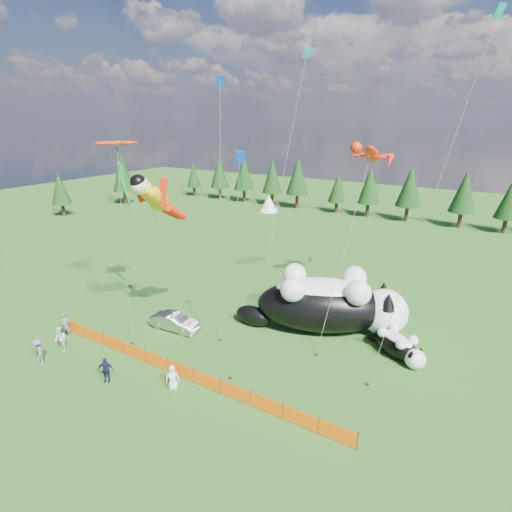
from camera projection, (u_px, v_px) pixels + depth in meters
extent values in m
plane|color=#15390A|center=(211.00, 354.00, 26.90)|extent=(160.00, 160.00, 0.00)
cylinder|color=#262626|center=(68.00, 324.00, 29.65)|extent=(0.06, 0.06, 1.10)
cylinder|color=#262626|center=(85.00, 331.00, 28.68)|extent=(0.06, 0.06, 1.10)
cylinder|color=#262626|center=(104.00, 339.00, 27.70)|extent=(0.06, 0.06, 1.10)
cylinder|color=#262626|center=(124.00, 347.00, 26.73)|extent=(0.06, 0.06, 1.10)
cylinder|color=#262626|center=(145.00, 356.00, 25.76)|extent=(0.06, 0.06, 1.10)
cylinder|color=#262626|center=(168.00, 365.00, 24.78)|extent=(0.06, 0.06, 1.10)
cylinder|color=#262626|center=(193.00, 375.00, 23.81)|extent=(0.06, 0.06, 1.10)
cylinder|color=#262626|center=(221.00, 386.00, 22.83)|extent=(0.06, 0.06, 1.10)
cylinder|color=#262626|center=(250.00, 398.00, 21.86)|extent=(0.06, 0.06, 1.10)
cylinder|color=#262626|center=(283.00, 411.00, 20.88)|extent=(0.06, 0.06, 1.10)
cylinder|color=#262626|center=(318.00, 425.00, 19.91)|extent=(0.06, 0.06, 1.10)
cylinder|color=#262626|center=(358.00, 441.00, 18.94)|extent=(0.06, 0.06, 1.10)
cube|color=#FF5E05|center=(76.00, 328.00, 29.18)|extent=(2.00, 0.04, 0.90)
cube|color=#FF5E05|center=(94.00, 336.00, 28.21)|extent=(2.00, 0.04, 0.90)
cube|color=#FF5E05|center=(114.00, 343.00, 27.23)|extent=(2.00, 0.04, 0.90)
cube|color=#FF5E05|center=(134.00, 352.00, 26.26)|extent=(2.00, 0.04, 0.90)
cube|color=#FF5E05|center=(157.00, 361.00, 25.28)|extent=(2.00, 0.04, 0.90)
cube|color=#FF5E05|center=(181.00, 370.00, 24.31)|extent=(2.00, 0.04, 0.90)
cube|color=#FF5E05|center=(207.00, 381.00, 23.34)|extent=(2.00, 0.04, 0.90)
cube|color=#FF5E05|center=(235.00, 392.00, 22.36)|extent=(2.00, 0.04, 0.90)
cube|color=#FF5E05|center=(266.00, 405.00, 21.39)|extent=(2.00, 0.04, 0.90)
cube|color=#FF5E05|center=(300.00, 419.00, 20.41)|extent=(2.00, 0.04, 0.90)
cube|color=#FF5E05|center=(337.00, 434.00, 19.44)|extent=(2.00, 0.04, 0.90)
ellipsoid|color=black|center=(322.00, 306.00, 29.51)|extent=(10.59, 7.91, 3.84)
ellipsoid|color=white|center=(322.00, 294.00, 29.20)|extent=(7.93, 5.81, 2.35)
sphere|color=white|center=(384.00, 312.00, 29.01)|extent=(3.41, 3.41, 3.41)
sphere|color=#FC627E|center=(405.00, 313.00, 28.83)|extent=(0.48, 0.48, 0.48)
ellipsoid|color=black|center=(253.00, 316.00, 30.54)|extent=(3.33, 2.55, 1.49)
cone|color=black|center=(388.00, 301.00, 27.61)|extent=(1.19, 1.19, 1.19)
cone|color=black|center=(383.00, 289.00, 29.52)|extent=(1.19, 1.19, 1.19)
sphere|color=white|center=(354.00, 278.00, 29.92)|extent=(1.79, 1.79, 1.79)
sphere|color=white|center=(358.00, 293.00, 27.32)|extent=(1.79, 1.79, 1.79)
sphere|color=white|center=(295.00, 275.00, 30.49)|extent=(1.79, 1.79, 1.79)
sphere|color=white|center=(293.00, 289.00, 27.89)|extent=(1.79, 1.79, 1.79)
ellipsoid|color=black|center=(396.00, 345.00, 26.63)|extent=(3.96, 3.41, 1.45)
ellipsoid|color=white|center=(396.00, 340.00, 26.51)|extent=(2.96, 2.52, 0.89)
sphere|color=white|center=(415.00, 359.00, 25.21)|extent=(1.29, 1.29, 1.29)
sphere|color=#FC627E|center=(422.00, 364.00, 24.74)|extent=(0.18, 0.18, 0.18)
ellipsoid|color=black|center=(375.00, 337.00, 28.42)|extent=(1.25, 1.09, 0.56)
cone|color=black|center=(412.00, 353.00, 24.88)|extent=(0.45, 0.45, 0.45)
cone|color=black|center=(421.00, 351.00, 25.20)|extent=(0.45, 0.45, 0.45)
sphere|color=white|center=(413.00, 341.00, 25.86)|extent=(0.68, 0.68, 0.68)
sphere|color=white|center=(401.00, 344.00, 25.43)|extent=(0.68, 0.68, 0.68)
sphere|color=white|center=(394.00, 329.00, 27.30)|extent=(0.68, 0.68, 0.68)
sphere|color=white|center=(382.00, 332.00, 26.87)|extent=(0.68, 0.68, 0.68)
imported|color=#AAA9AE|center=(175.00, 322.00, 29.86)|extent=(3.89, 1.61, 1.25)
imported|color=slate|center=(65.00, 325.00, 28.69)|extent=(0.84, 0.74, 1.94)
imported|color=white|center=(60.00, 339.00, 27.07)|extent=(0.96, 0.71, 1.77)
imported|color=#141539|center=(106.00, 370.00, 23.88)|extent=(1.05, 0.90, 1.60)
imported|color=slate|center=(39.00, 352.00, 25.49)|extent=(1.34, 1.17, 1.85)
imported|color=white|center=(172.00, 378.00, 23.19)|extent=(0.90, 0.88, 1.57)
cylinder|color=#595959|center=(168.00, 270.00, 27.49)|extent=(0.03, 0.03, 10.09)
cube|color=#262626|center=(176.00, 331.00, 29.64)|extent=(0.15, 0.15, 0.16)
cylinder|color=#595959|center=(345.00, 249.00, 28.17)|extent=(0.03, 0.03, 15.13)
cube|color=#262626|center=(316.00, 355.00, 26.70)|extent=(0.15, 0.15, 0.16)
cylinder|color=#595959|center=(124.00, 244.00, 27.56)|extent=(0.03, 0.03, 13.84)
cube|color=#262626|center=(132.00, 343.00, 28.02)|extent=(0.15, 0.15, 0.16)
cube|color=green|center=(120.00, 181.00, 27.95)|extent=(0.21, 0.21, 4.52)
cylinder|color=#595959|center=(220.00, 208.00, 28.86)|extent=(0.03, 0.03, 18.82)
cube|color=#262626|center=(220.00, 340.00, 28.49)|extent=(0.15, 0.15, 0.16)
cylinder|color=#595959|center=(429.00, 211.00, 22.05)|extent=(0.03, 0.03, 21.21)
cube|color=#262626|center=(368.00, 384.00, 23.72)|extent=(0.15, 0.15, 0.16)
cylinder|color=#595959|center=(234.00, 278.00, 22.12)|extent=(0.03, 0.03, 13.08)
cube|color=#262626|center=(230.00, 378.00, 24.31)|extent=(0.15, 0.15, 0.16)
cylinder|color=#595959|center=(281.00, 186.00, 30.95)|extent=(0.03, 0.03, 21.53)
cube|color=#262626|center=(255.00, 324.00, 30.68)|extent=(0.15, 0.15, 0.16)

